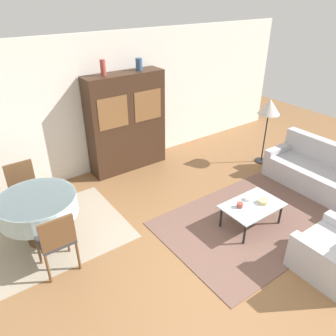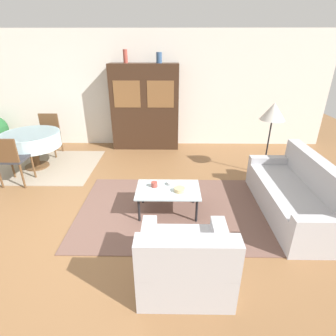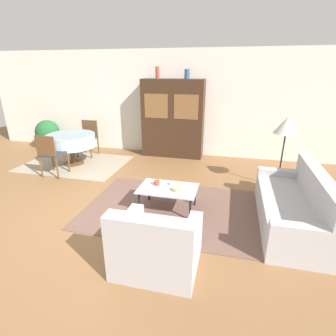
# 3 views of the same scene
# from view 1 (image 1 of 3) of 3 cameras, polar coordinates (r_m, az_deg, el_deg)

# --- Properties ---
(ground_plane) EXTENTS (14.00, 14.00, 0.00)m
(ground_plane) POSITION_cam_1_polar(r_m,az_deg,el_deg) (4.67, 8.45, -17.94)
(ground_plane) COLOR brown
(wall_back) EXTENTS (10.00, 0.06, 2.70)m
(wall_back) POSITION_cam_1_polar(r_m,az_deg,el_deg) (6.59, -13.02, 10.25)
(wall_back) COLOR silver
(wall_back) RESTS_ON ground_plane
(area_rug) EXTENTS (2.99, 2.01, 0.01)m
(area_rug) POSITION_cam_1_polar(r_m,az_deg,el_deg) (5.65, 14.43, -8.93)
(area_rug) COLOR brown
(area_rug) RESTS_ON ground_plane
(dining_rug) EXTENTS (2.42, 1.75, 0.01)m
(dining_rug) POSITION_cam_1_polar(r_m,az_deg,el_deg) (5.52, -20.56, -11.08)
(dining_rug) COLOR gray
(dining_rug) RESTS_ON ground_plane
(couch) EXTENTS (0.84, 1.99, 0.85)m
(couch) POSITION_cam_1_polar(r_m,az_deg,el_deg) (6.81, 25.16, -0.97)
(couch) COLOR #B2B2B7
(couch) RESTS_ON ground_plane
(coffee_table) EXTENTS (0.95, 0.62, 0.39)m
(coffee_table) POSITION_cam_1_polar(r_m,az_deg,el_deg) (5.35, 14.44, -6.57)
(coffee_table) COLOR black
(coffee_table) RESTS_ON area_rug
(display_cabinet) EXTENTS (1.59, 0.46, 1.99)m
(display_cabinet) POSITION_cam_1_polar(r_m,az_deg,el_deg) (6.71, -7.25, 7.84)
(display_cabinet) COLOR #382316
(display_cabinet) RESTS_ON ground_plane
(dining_table) EXTENTS (1.14, 1.14, 0.74)m
(dining_table) POSITION_cam_1_polar(r_m,az_deg,el_deg) (5.14, -21.77, -6.25)
(dining_table) COLOR brown
(dining_table) RESTS_ON dining_rug
(dining_chair_near) EXTENTS (0.44, 0.44, 0.92)m
(dining_chair_near) POSITION_cam_1_polar(r_m,az_deg,el_deg) (4.55, -18.85, -11.60)
(dining_chair_near) COLOR brown
(dining_chair_near) RESTS_ON dining_rug
(dining_chair_far) EXTENTS (0.44, 0.44, 0.92)m
(dining_chair_far) POSITION_cam_1_polar(r_m,az_deg,el_deg) (5.83, -23.81, -2.93)
(dining_chair_far) COLOR brown
(dining_chair_far) RESTS_ON dining_rug
(floor_lamp) EXTENTS (0.45, 0.45, 1.41)m
(floor_lamp) POSITION_cam_1_polar(r_m,az_deg,el_deg) (7.10, 17.21, 9.85)
(floor_lamp) COLOR black
(floor_lamp) RESTS_ON ground_plane
(cup) EXTENTS (0.10, 0.10, 0.08)m
(cup) POSITION_cam_1_polar(r_m,az_deg,el_deg) (5.20, 12.41, -6.33)
(cup) COLOR #9E4238
(cup) RESTS_ON coffee_table
(bowl) EXTENTS (0.16, 0.16, 0.06)m
(bowl) POSITION_cam_1_polar(r_m,az_deg,el_deg) (5.39, 16.22, -5.63)
(bowl) COLOR tan
(bowl) RESTS_ON coffee_table
(bowl_small) EXTENTS (0.11, 0.11, 0.05)m
(bowl_small) POSITION_cam_1_polar(r_m,az_deg,el_deg) (5.41, 13.78, -5.20)
(bowl_small) COLOR white
(bowl_small) RESTS_ON coffee_table
(vase_tall) EXTENTS (0.10, 0.10, 0.28)m
(vase_tall) POSITION_cam_1_polar(r_m,az_deg,el_deg) (6.22, -11.26, 16.77)
(vase_tall) COLOR #9E4238
(vase_tall) RESTS_ON display_cabinet
(vase_short) EXTENTS (0.13, 0.13, 0.23)m
(vase_short) POSITION_cam_1_polar(r_m,az_deg,el_deg) (6.56, -5.08, 17.56)
(vase_short) COLOR #33517A
(vase_short) RESTS_ON display_cabinet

